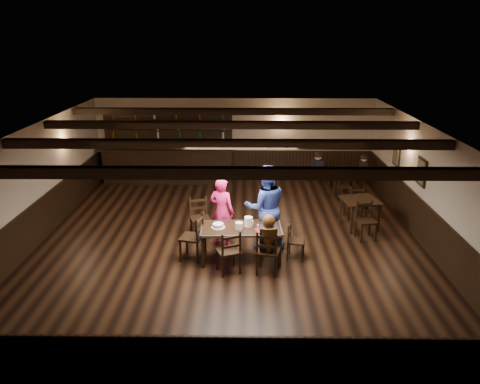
{
  "coord_description": "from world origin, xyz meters",
  "views": [
    {
      "loc": [
        0.37,
        -10.03,
        4.7
      ],
      "look_at": [
        0.23,
        0.2,
        1.19
      ],
      "focal_mm": 35.0,
      "sensor_mm": 36.0,
      "label": 1
    }
  ],
  "objects_px": {
    "dining_table": "(241,230)",
    "cake": "(218,226)",
    "chair_near_left": "(230,249)",
    "man_blue": "(265,207)",
    "chair_near_right": "(267,249)",
    "bar_counter": "(169,160)",
    "woman_pink": "(222,212)"
  },
  "relations": [
    {
      "from": "bar_counter",
      "to": "man_blue",
      "type": "bearing_deg",
      "value": -59.04
    },
    {
      "from": "bar_counter",
      "to": "dining_table",
      "type": "bearing_deg",
      "value": -66.43
    },
    {
      "from": "woman_pink",
      "to": "chair_near_left",
      "type": "bearing_deg",
      "value": 121.67
    },
    {
      "from": "chair_near_right",
      "to": "woman_pink",
      "type": "distance_m",
      "value": 1.74
    },
    {
      "from": "dining_table",
      "to": "chair_near_left",
      "type": "height_order",
      "value": "chair_near_left"
    },
    {
      "from": "dining_table",
      "to": "woman_pink",
      "type": "relative_size",
      "value": 1.08
    },
    {
      "from": "bar_counter",
      "to": "chair_near_left",
      "type": "bearing_deg",
      "value": -70.43
    },
    {
      "from": "woman_pink",
      "to": "dining_table",
      "type": "bearing_deg",
      "value": 143.36
    },
    {
      "from": "man_blue",
      "to": "chair_near_right",
      "type": "bearing_deg",
      "value": 81.34
    },
    {
      "from": "woman_pink",
      "to": "man_blue",
      "type": "relative_size",
      "value": 0.83
    },
    {
      "from": "woman_pink",
      "to": "chair_near_right",
      "type": "bearing_deg",
      "value": 147.34
    },
    {
      "from": "cake",
      "to": "woman_pink",
      "type": "bearing_deg",
      "value": 87.06
    },
    {
      "from": "dining_table",
      "to": "man_blue",
      "type": "bearing_deg",
      "value": 49.3
    },
    {
      "from": "woman_pink",
      "to": "bar_counter",
      "type": "relative_size",
      "value": 0.37
    },
    {
      "from": "dining_table",
      "to": "cake",
      "type": "relative_size",
      "value": 6.0
    },
    {
      "from": "woman_pink",
      "to": "cake",
      "type": "bearing_deg",
      "value": 109.38
    },
    {
      "from": "man_blue",
      "to": "cake",
      "type": "distance_m",
      "value": 1.22
    },
    {
      "from": "chair_near_right",
      "to": "woman_pink",
      "type": "bearing_deg",
      "value": 125.03
    },
    {
      "from": "chair_near_left",
      "to": "dining_table",
      "type": "bearing_deg",
      "value": 70.99
    },
    {
      "from": "woman_pink",
      "to": "bar_counter",
      "type": "bearing_deg",
      "value": -45.37
    },
    {
      "from": "chair_near_right",
      "to": "bar_counter",
      "type": "height_order",
      "value": "bar_counter"
    },
    {
      "from": "chair_near_left",
      "to": "chair_near_right",
      "type": "relative_size",
      "value": 0.98
    },
    {
      "from": "dining_table",
      "to": "chair_near_right",
      "type": "relative_size",
      "value": 1.83
    },
    {
      "from": "chair_near_left",
      "to": "man_blue",
      "type": "height_order",
      "value": "man_blue"
    },
    {
      "from": "dining_table",
      "to": "cake",
      "type": "height_order",
      "value": "cake"
    },
    {
      "from": "chair_near_left",
      "to": "woman_pink",
      "type": "xyz_separation_m",
      "value": [
        -0.23,
        1.39,
        0.27
      ]
    },
    {
      "from": "chair_near_right",
      "to": "bar_counter",
      "type": "relative_size",
      "value": 0.22
    },
    {
      "from": "bar_counter",
      "to": "chair_near_right",
      "type": "bearing_deg",
      "value": -64.54
    },
    {
      "from": "chair_near_right",
      "to": "cake",
      "type": "relative_size",
      "value": 3.28
    },
    {
      "from": "dining_table",
      "to": "bar_counter",
      "type": "xyz_separation_m",
      "value": [
        -2.43,
        5.58,
        0.04
      ]
    },
    {
      "from": "woman_pink",
      "to": "cake",
      "type": "distance_m",
      "value": 0.76
    },
    {
      "from": "chair_near_right",
      "to": "woman_pink",
      "type": "xyz_separation_m",
      "value": [
        -0.99,
        1.41,
        0.25
      ]
    }
  ]
}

